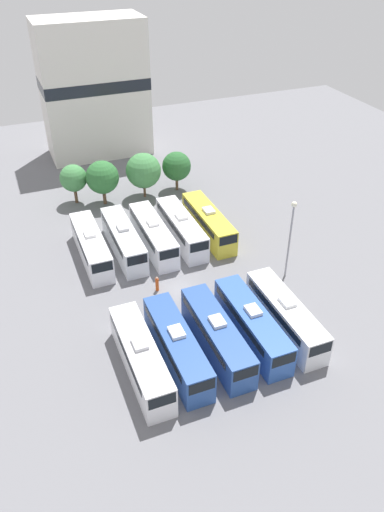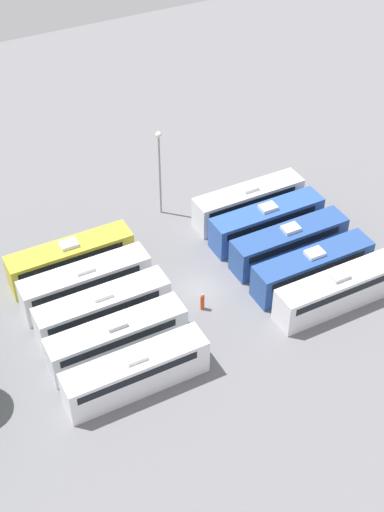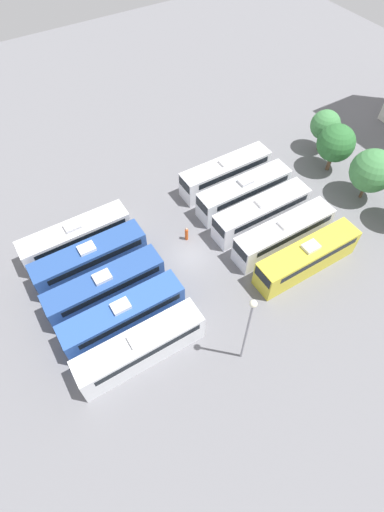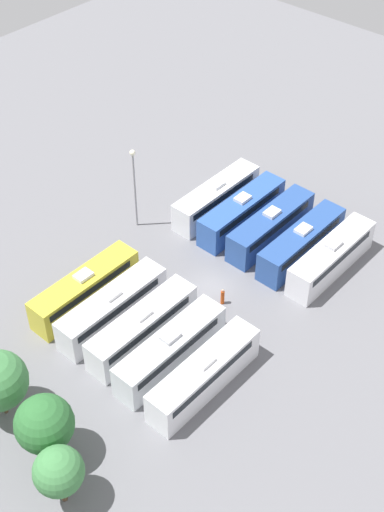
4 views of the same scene
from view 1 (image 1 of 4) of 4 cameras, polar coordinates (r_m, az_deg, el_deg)
The scene contains 18 objects.
ground_plane at distance 53.87m, azimuth -1.38°, elevation -3.92°, with size 118.21×118.21×0.00m, color slate.
bus_0 at distance 44.34m, azimuth -5.87°, elevation -11.42°, with size 2.62×11.48×3.63m.
bus_1 at distance 45.13m, azimuth -1.75°, elevation -10.18°, with size 2.62×11.48×3.63m.
bus_2 at distance 46.14m, azimuth 2.84°, elevation -8.97°, with size 2.62×11.48×3.63m.
bus_3 at distance 47.50m, azimuth 6.84°, elevation -7.67°, with size 2.62×11.48×3.63m.
bus_4 at distance 48.92m, azimuth 10.61°, elevation -6.61°, with size 2.62×11.48×3.63m.
bus_5 at distance 58.83m, azimuth -11.45°, elevation 1.19°, with size 2.62×11.48×3.63m.
bus_6 at distance 59.34m, azimuth -7.83°, elevation 1.92°, with size 2.62×11.48×3.63m.
bus_7 at distance 59.90m, azimuth -4.46°, elevation 2.50°, with size 2.62×11.48×3.63m.
bus_8 at distance 60.99m, azimuth -1.23°, elevation 3.25°, with size 2.62×11.48×3.63m.
bus_9 at distance 62.18m, azimuth 1.88°, elevation 3.92°, with size 2.62×11.48×3.63m.
worker_person at distance 53.45m, azimuth -4.01°, elevation -3.23°, with size 0.36×0.36×1.79m.
light_pole at distance 53.43m, azimuth 11.25°, elevation 3.11°, with size 0.60×0.60×9.39m.
tree_0 at distance 70.47m, azimuth -13.40°, elevation 8.64°, with size 3.71×3.71×5.60m.
tree_1 at distance 69.29m, azimuth -10.21°, elevation 8.84°, with size 4.51×4.51×6.26m.
tree_2 at distance 70.38m, azimuth -5.57°, elevation 9.68°, with size 4.89×4.89×6.47m.
tree_3 at distance 72.21m, azimuth -1.78°, elevation 10.22°, with size 4.13×4.13×5.76m.
depot_building at distance 84.18m, azimuth -11.12°, elevation 18.24°, with size 16.26×8.28×20.99m.
Camera 1 is at (-14.51, -39.48, 33.66)m, focal length 35.00 mm.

